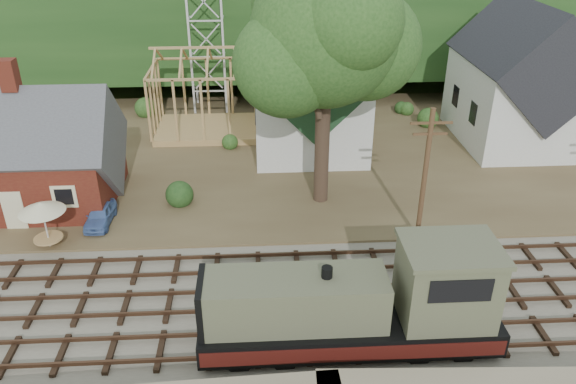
{
  "coord_description": "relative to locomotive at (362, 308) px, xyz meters",
  "views": [
    {
      "loc": [
        -1.88,
        -21.29,
        17.5
      ],
      "look_at": [
        -0.31,
        6.0,
        3.0
      ],
      "focal_mm": 35.0,
      "sensor_mm": 36.0,
      "label": 1
    }
  ],
  "objects": [
    {
      "name": "ground",
      "position": [
        -2.27,
        3.0,
        -2.19
      ],
      "size": [
        140.0,
        140.0,
        0.0
      ],
      "primitive_type": "plane",
      "color": "#384C1E",
      "rests_on": "ground"
    },
    {
      "name": "railroad_bed",
      "position": [
        -2.27,
        3.0,
        -2.11
      ],
      "size": [
        64.0,
        11.0,
        0.16
      ],
      "primitive_type": "cube",
      "color": "#726B5B",
      "rests_on": "ground"
    },
    {
      "name": "village_flat",
      "position": [
        -2.27,
        21.0,
        -2.04
      ],
      "size": [
        64.0,
        26.0,
        0.3
      ],
      "primitive_type": "cube",
      "color": "brown",
      "rests_on": "ground"
    },
    {
      "name": "hillside",
      "position": [
        -2.27,
        45.0,
        -2.19
      ],
      "size": [
        70.0,
        28.96,
        12.74
      ],
      "primitive_type": "cube",
      "rotation": [
        -0.17,
        0.0,
        0.0
      ],
      "color": "#1E3F19",
      "rests_on": "ground"
    },
    {
      "name": "ridge",
      "position": [
        -2.27,
        61.0,
        -2.19
      ],
      "size": [
        80.0,
        20.0,
        12.0
      ],
      "primitive_type": "cube",
      "color": "black",
      "rests_on": "ground"
    },
    {
      "name": "depot",
      "position": [
        -18.27,
        14.0,
        1.02
      ],
      "size": [
        10.8,
        7.41,
        9.0
      ],
      "color": "#521912",
      "rests_on": "village_flat"
    },
    {
      "name": "church",
      "position": [
        -0.27,
        22.68,
        2.99
      ],
      "size": [
        8.4,
        15.17,
        13.0
      ],
      "color": "silver",
      "rests_on": "village_flat"
    },
    {
      "name": "farmhouse",
      "position": [
        15.73,
        22.0,
        2.67
      ],
      "size": [
        8.4,
        10.8,
        10.6
      ],
      "color": "silver",
      "rests_on": "village_flat"
    },
    {
      "name": "timber_frame",
      "position": [
        -8.27,
        25.0,
        1.07
      ],
      "size": [
        8.2,
        6.2,
        6.99
      ],
      "color": "tan",
      "rests_on": "village_flat"
    },
    {
      "name": "big_tree",
      "position": [
        -0.1,
        13.08,
        8.02
      ],
      "size": [
        10.9,
        8.4,
        14.7
      ],
      "color": "#38281E",
      "rests_on": "village_flat"
    },
    {
      "name": "telegraph_pole_near",
      "position": [
        4.73,
        8.2,
        2.05
      ],
      "size": [
        2.2,
        0.28,
        8.0
      ],
      "color": "#4C331E",
      "rests_on": "ground"
    },
    {
      "name": "locomotive",
      "position": [
        0.0,
        0.0,
        0.0
      ],
      "size": [
        12.49,
        3.12,
        4.98
      ],
      "color": "black",
      "rests_on": "railroad_bed"
    },
    {
      "name": "car_blue",
      "position": [
        -13.55,
        10.79,
        -1.32
      ],
      "size": [
        1.46,
        3.4,
        1.14
      ],
      "primitive_type": "imported",
      "rotation": [
        0.0,
        0.0,
        -0.03
      ],
      "color": "#587BBD",
      "rests_on": "village_flat"
    },
    {
      "name": "car_green",
      "position": [
        -18.9,
        16.52,
        -1.3
      ],
      "size": [
        3.78,
        2.11,
        1.18
      ],
      "primitive_type": "imported",
      "rotation": [
        0.0,
        0.0,
        1.32
      ],
      "color": "#8CA975",
      "rests_on": "village_flat"
    },
    {
      "name": "patio_set",
      "position": [
        -15.83,
        8.5,
        0.43
      ],
      "size": [
        2.45,
        2.45,
        2.73
      ],
      "color": "silver",
      "rests_on": "village_flat"
    }
  ]
}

